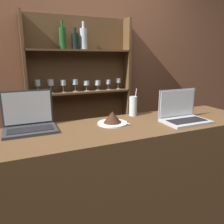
{
  "coord_description": "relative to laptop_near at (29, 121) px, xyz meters",
  "views": [
    {
      "loc": [
        -0.74,
        -1.03,
        1.41
      ],
      "look_at": [
        -0.16,
        0.3,
        1.05
      ],
      "focal_mm": 35.0,
      "sensor_mm": 36.0,
      "label": 1
    }
  ],
  "objects": [
    {
      "name": "laptop_near",
      "position": [
        0.0,
        0.0,
        0.0
      ],
      "size": [
        0.33,
        0.22,
        0.26
      ],
      "color": "#333338",
      "rests_on": "bar_counter"
    },
    {
      "name": "back_wall",
      "position": [
        0.69,
        1.1,
        0.34
      ],
      "size": [
        7.0,
        0.06,
        2.7
      ],
      "color": "brown",
      "rests_on": "ground_plane"
    },
    {
      "name": "laptop_far",
      "position": [
        1.06,
        -0.24,
        -0.01
      ],
      "size": [
        0.34,
        0.22,
        0.23
      ],
      "color": "#ADADB2",
      "rests_on": "bar_counter"
    },
    {
      "name": "bar_counter",
      "position": [
        0.69,
        -0.16,
        -0.54
      ],
      "size": [
        1.92,
        0.55,
        0.95
      ],
      "color": "brown",
      "rests_on": "ground_plane"
    },
    {
      "name": "back_shelf",
      "position": [
        0.62,
        1.02,
        -0.02
      ],
      "size": [
        1.2,
        0.18,
        1.86
      ],
      "color": "brown",
      "rests_on": "ground_plane"
    },
    {
      "name": "cake_plate",
      "position": [
        0.55,
        -0.09,
        -0.02
      ],
      "size": [
        0.21,
        0.21,
        0.09
      ],
      "color": "white",
      "rests_on": "bar_counter"
    },
    {
      "name": "water_glass",
      "position": [
        0.8,
        0.06,
        0.02
      ],
      "size": [
        0.07,
        0.06,
        0.22
      ],
      "color": "silver",
      "rests_on": "bar_counter"
    }
  ]
}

